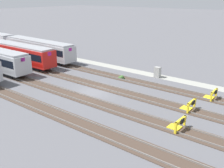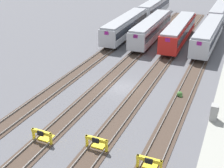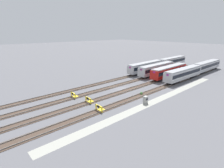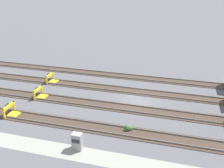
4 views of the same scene
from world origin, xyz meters
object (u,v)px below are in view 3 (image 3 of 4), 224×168
subway_car_front_row_left_inner (183,74)px  weed_clump (141,93)px  subway_car_front_row_centre (207,66)px  bumper_stop_nearest_track (100,108)px  subway_car_front_row_right_inner (172,61)px  subway_car_front_row_rightmost (169,71)px  subway_car_front_row_leftmost (157,69)px  electrical_cabinet (146,100)px  subway_car_back_row_leftmost (146,67)px  bumper_stop_near_inner_track (89,100)px  bumper_stop_middle_track (74,95)px

subway_car_front_row_left_inner → weed_clump: bearing=178.9°
subway_car_front_row_centre → bumper_stop_nearest_track: subway_car_front_row_centre is taller
subway_car_front_row_right_inner → subway_car_front_row_rightmost: bearing=-153.1°
subway_car_front_row_leftmost → electrical_cabinet: bearing=-150.8°
subway_car_front_row_centre → weed_clump: size_ratio=19.60×
subway_car_front_row_rightmost → electrical_cabinet: subway_car_front_row_rightmost is taller
subway_car_back_row_leftmost → bumper_stop_nearest_track: subway_car_back_row_leftmost is taller
electrical_cabinet → weed_clump: bearing=47.3°
subway_car_front_row_left_inner → weed_clump: (-19.92, 0.39, -1.80)m
subway_car_front_row_right_inner → subway_car_back_row_leftmost: (-18.62, 0.08, 0.00)m
subway_car_front_row_leftmost → subway_car_back_row_leftmost: size_ratio=1.00×
subway_car_front_row_leftmost → subway_car_front_row_centre: (18.65, -9.56, 0.00)m
subway_car_front_row_centre → subway_car_front_row_rightmost: bearing=165.5°
subway_car_front_row_centre → subway_car_front_row_right_inner: same height
subway_car_front_row_left_inner → subway_car_front_row_right_inner: size_ratio=1.00×
subway_car_front_row_leftmost → weed_clump: subway_car_front_row_leftmost is taller
bumper_stop_near_inner_track → weed_clump: bumper_stop_near_inner_track is taller
subway_car_front_row_leftmost → weed_clump: 22.00m
subway_car_front_row_right_inner → bumper_stop_middle_track: subway_car_front_row_right_inner is taller
subway_car_back_row_leftmost → electrical_cabinet: subway_car_back_row_leftmost is taller
bumper_stop_near_inner_track → subway_car_front_row_right_inner: bearing=10.6°
subway_car_front_row_left_inner → bumper_stop_near_inner_track: bearing=171.6°
bumper_stop_middle_track → weed_clump: size_ratio=2.18×
bumper_stop_nearest_track → bumper_stop_near_inner_track: bearing=79.9°
weed_clump → subway_car_front_row_leftmost: bearing=24.7°
bumper_stop_near_inner_track → electrical_cabinet: 11.95m
subway_car_front_row_centre → weed_clump: (-38.57, 0.40, -1.80)m
subway_car_front_row_leftmost → bumper_stop_near_inner_track: 32.53m
subway_car_front_row_rightmost → subway_car_back_row_leftmost: (0.00, 9.53, 0.00)m
bumper_stop_near_inner_track → weed_clump: (12.22, -4.36, -0.27)m
subway_car_front_row_right_inner → bumper_stop_nearest_track: 53.56m
subway_car_front_row_leftmost → subway_car_front_row_rightmost: size_ratio=1.00×
subway_car_front_row_left_inner → electrical_cabinet: bearing=-171.2°
bumper_stop_nearest_track → bumper_stop_near_inner_track: (0.85, 4.76, 0.00)m
subway_car_front_row_right_inner → bumper_stop_nearest_track: subway_car_front_row_right_inner is taller
subway_car_front_row_leftmost → subway_car_front_row_right_inner: (18.62, 4.69, 0.00)m
subway_car_front_row_rightmost → bumper_stop_nearest_track: subway_car_front_row_rightmost is taller
subway_car_front_row_leftmost → subway_car_back_row_leftmost: 4.77m
bumper_stop_near_inner_track → bumper_stop_middle_track: 4.83m
subway_car_front_row_rightmost → bumper_stop_nearest_track: (-32.98, -4.81, -1.53)m
subway_car_front_row_centre → electrical_cabinet: size_ratio=11.27×
weed_clump → subway_car_front_row_right_inner: bearing=19.8°
bumper_stop_middle_track → subway_car_front_row_leftmost: bearing=0.1°
subway_car_front_row_right_inner → subway_car_front_row_rightmost: size_ratio=1.00×
subway_car_front_row_leftmost → subway_car_front_row_left_inner: size_ratio=1.00×
subway_car_front_row_right_inner → subway_car_front_row_rightmost: 20.88m
subway_car_back_row_leftmost → bumper_stop_nearest_track: (-32.98, -14.33, -1.53)m
subway_car_front_row_left_inner → electrical_cabinet: 23.97m
subway_car_front_row_leftmost → bumper_stop_middle_track: 33.05m
subway_car_front_row_leftmost → electrical_cabinet: 27.12m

